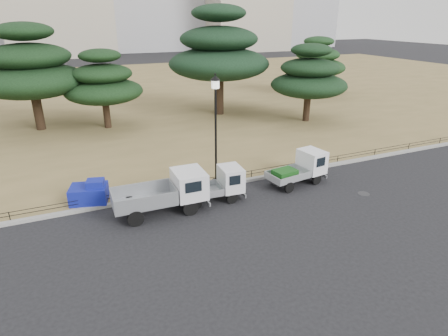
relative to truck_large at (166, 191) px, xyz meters
name	(u,v)px	position (x,y,z in m)	size (l,w,h in m)	color
ground	(241,207)	(3.35, -1.04, -1.03)	(220.00, 220.00, 0.00)	black
lawn	(127,94)	(3.35, 29.56, -0.96)	(120.00, 56.00, 0.15)	olive
curb	(220,185)	(3.35, 1.56, -0.95)	(120.00, 0.25, 0.16)	gray
truck_large	(166,191)	(0.00, 0.00, 0.00)	(4.28, 1.77, 1.86)	black
truck_kei_front	(216,185)	(2.58, 0.16, -0.21)	(3.20, 1.52, 1.66)	black
truck_kei_rear	(300,168)	(7.56, 0.27, -0.17)	(3.47, 1.85, 1.73)	black
street_lamp	(216,112)	(3.27, 1.86, 2.98)	(0.51, 0.51, 5.71)	black
pipe_fence	(218,178)	(3.35, 1.71, -0.59)	(38.00, 0.04, 0.40)	black
tarp_pile	(90,193)	(-3.20, 2.19, -0.43)	(1.97, 1.65, 1.14)	#141E9B
manhole	(364,194)	(9.85, -2.24, -1.03)	(0.60, 0.60, 0.01)	#2D2D30
pine_west_near	(30,70)	(-5.63, 16.93, 3.75)	(8.04, 8.04, 8.04)	black
pine_center_left	(103,83)	(-0.65, 15.35, 2.65)	(6.02, 6.02, 6.12)	black
pine_center_right	(219,53)	(9.39, 15.99, 4.55)	(8.84, 8.84, 9.38)	black
pine_east_near	(309,77)	(15.29, 10.74, 2.80)	(6.32, 6.32, 6.38)	black
pine_east_far	(317,61)	(23.11, 20.24, 2.78)	(6.32, 6.32, 6.35)	black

